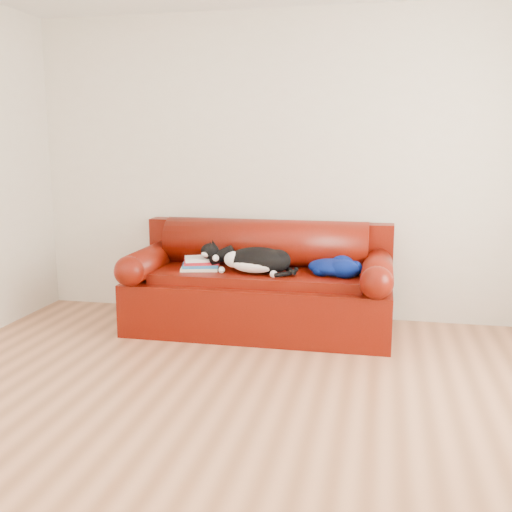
{
  "coord_description": "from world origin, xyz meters",
  "views": [
    {
      "loc": [
        0.8,
        -3.12,
        1.51
      ],
      "look_at": [
        -0.15,
        1.35,
        0.64
      ],
      "focal_mm": 42.0,
      "sensor_mm": 36.0,
      "label": 1
    }
  ],
  "objects_px": {
    "sofa_base": "(260,301)",
    "cat": "(257,261)",
    "book_stack": "(201,263)",
    "blanket": "(334,266)"
  },
  "relations": [
    {
      "from": "sofa_base",
      "to": "cat",
      "type": "distance_m",
      "value": 0.38
    },
    {
      "from": "sofa_base",
      "to": "cat",
      "type": "xyz_separation_m",
      "value": [
        0.0,
        -0.13,
        0.36
      ]
    },
    {
      "from": "sofa_base",
      "to": "book_stack",
      "type": "bearing_deg",
      "value": -170.87
    },
    {
      "from": "blanket",
      "to": "sofa_base",
      "type": "bearing_deg",
      "value": 176.91
    },
    {
      "from": "book_stack",
      "to": "blanket",
      "type": "bearing_deg",
      "value": 2.33
    },
    {
      "from": "cat",
      "to": "blanket",
      "type": "xyz_separation_m",
      "value": [
        0.59,
        0.1,
        -0.04
      ]
    },
    {
      "from": "blanket",
      "to": "book_stack",
      "type": "bearing_deg",
      "value": -177.67
    },
    {
      "from": "book_stack",
      "to": "blanket",
      "type": "height_order",
      "value": "blanket"
    },
    {
      "from": "sofa_base",
      "to": "blanket",
      "type": "relative_size",
      "value": 4.31
    },
    {
      "from": "book_stack",
      "to": "blanket",
      "type": "distance_m",
      "value": 1.07
    }
  ]
}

